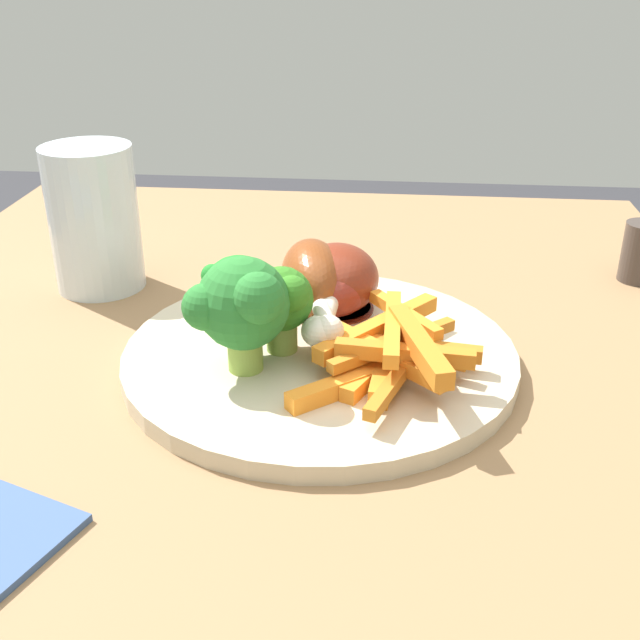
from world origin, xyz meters
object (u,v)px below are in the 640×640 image
at_px(chicken_drumstick_near, 314,281).
at_px(chicken_drumstick_far, 337,283).
at_px(carrot_fries_pile, 391,350).
at_px(broccoli_floret_middle, 283,301).
at_px(water_glass, 94,219).
at_px(dinner_plate, 320,356).
at_px(broccoli_floret_front, 241,303).
at_px(dining_table, 261,602).
at_px(broccoli_floret_back, 241,296).
at_px(chicken_drumstick_extra, 336,282).

bearing_deg(chicken_drumstick_near, chicken_drumstick_far, -64.84).
bearing_deg(carrot_fries_pile, broccoli_floret_middle, 74.86).
bearing_deg(water_glass, chicken_drumstick_far, -105.66).
distance_m(carrot_fries_pile, chicken_drumstick_near, 0.09).
distance_m(dinner_plate, chicken_drumstick_far, 0.06).
height_order(broccoli_floret_front, carrot_fries_pile, broccoli_floret_front).
bearing_deg(chicken_drumstick_far, dinner_plate, 173.99).
xyz_separation_m(dining_table, dinner_plate, (0.08, -0.03, 0.14)).
bearing_deg(chicken_drumstick_far, broccoli_floret_back, 145.47).
xyz_separation_m(broccoli_floret_front, water_glass, (0.14, 0.14, -0.00)).
height_order(broccoli_floret_front, broccoli_floret_middle, broccoli_floret_front).
xyz_separation_m(dinner_plate, carrot_fries_pile, (-0.03, -0.05, 0.02)).
distance_m(chicken_drumstick_near, chicken_drumstick_extra, 0.02).
xyz_separation_m(dining_table, broccoli_floret_back, (0.06, 0.02, 0.18)).
xyz_separation_m(broccoli_floret_middle, water_glass, (0.12, 0.16, 0.01)).
xyz_separation_m(broccoli_floret_front, broccoli_floret_back, (0.01, 0.00, -0.00)).
bearing_deg(broccoli_floret_middle, dinner_plate, -71.35).
distance_m(broccoli_floret_front, chicken_drumstick_extra, 0.10).
bearing_deg(water_glass, broccoli_floret_back, -133.01).
bearing_deg(chicken_drumstick_far, broccoli_floret_middle, 156.65).
xyz_separation_m(dining_table, chicken_drumstick_extra, (0.13, -0.04, 0.16)).
bearing_deg(carrot_fries_pile, chicken_drumstick_near, 35.60).
relative_size(broccoli_floret_middle, chicken_drumstick_near, 0.45).
height_order(chicken_drumstick_extra, water_glass, water_glass).
bearing_deg(broccoli_floret_back, broccoli_floret_middle, -65.94).
bearing_deg(broccoli_floret_back, chicken_drumstick_near, -28.29).
height_order(chicken_drumstick_near, water_glass, water_glass).
bearing_deg(dining_table, broccoli_floret_back, 14.61).
relative_size(dinner_plate, water_glass, 2.26).
xyz_separation_m(broccoli_floret_middle, broccoli_floret_back, (-0.01, 0.02, 0.01)).
bearing_deg(water_glass, chicken_drumstick_extra, -106.53).
height_order(carrot_fries_pile, chicken_drumstick_near, chicken_drumstick_near).
distance_m(broccoli_floret_front, broccoli_floret_back, 0.01).
relative_size(dining_table, water_glass, 8.27).
bearing_deg(chicken_drumstick_far, water_glass, 74.34).
distance_m(broccoli_floret_front, chicken_drumstick_far, 0.10).
relative_size(broccoli_floret_middle, chicken_drumstick_far, 0.44).
bearing_deg(dinner_plate, broccoli_floret_front, 126.71).
distance_m(dining_table, broccoli_floret_back, 0.20).
bearing_deg(broccoli_floret_front, chicken_drumstick_near, -22.37).
distance_m(broccoli_floret_front, chicken_drumstick_near, 0.09).
relative_size(dining_table, chicken_drumstick_far, 7.14).
xyz_separation_m(dinner_plate, chicken_drumstick_far, (0.06, -0.01, 0.03)).
relative_size(broccoli_floret_front, chicken_drumstick_far, 0.56).
height_order(dining_table, dinner_plate, dinner_plate).
height_order(dining_table, broccoli_floret_middle, broccoli_floret_middle).
height_order(dinner_plate, broccoli_floret_back, broccoli_floret_back).
relative_size(chicken_drumstick_extra, water_glass, 1.12).
bearing_deg(chicken_drumstick_near, water_glass, 70.95).
bearing_deg(broccoli_floret_back, broccoli_floret_front, -168.21).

